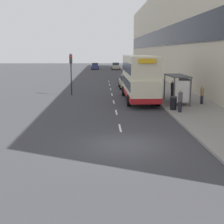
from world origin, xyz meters
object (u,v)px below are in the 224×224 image
at_px(car_0, 116,66).
at_px(litter_bin, 173,103).
at_px(pedestrian_1, 172,89).
at_px(double_decker_bus_near, 139,77).
at_px(car_3, 127,75).
at_px(pedestrian_at_shelter, 180,101).
at_px(pedestrian_2, 202,95).
at_px(car_2, 95,66).
at_px(bus_shelter, 180,84).
at_px(traffic_light_far_kerb, 71,67).
at_px(car_1, 127,82).

xyz_separation_m(car_0, litter_bin, (2.00, -58.06, -0.20)).
relative_size(car_0, pedestrian_1, 2.41).
height_order(double_decker_bus_near, litter_bin, double_decker_bus_near).
bearing_deg(car_3, double_decker_bus_near, -91.57).
xyz_separation_m(double_decker_bus_near, pedestrian_1, (3.50, 1.13, -1.29)).
xyz_separation_m(pedestrian_at_shelter, pedestrian_2, (2.85, 3.65, -0.07)).
bearing_deg(car_2, car_0, 174.65).
relative_size(pedestrian_2, litter_bin, 1.53).
distance_m(bus_shelter, car_0, 55.12).
bearing_deg(car_3, traffic_light_far_kerb, -113.55).
height_order(double_decker_bus_near, car_0, double_decker_bus_near).
height_order(car_2, traffic_light_far_kerb, traffic_light_far_kerb).
distance_m(car_0, pedestrian_at_shelter, 59.17).
bearing_deg(litter_bin, car_2, 97.19).
bearing_deg(car_2, traffic_light_far_kerb, 88.17).
height_order(car_1, traffic_light_far_kerb, traffic_light_far_kerb).
distance_m(bus_shelter, pedestrian_1, 3.82).
bearing_deg(car_0, pedestrian_at_shelter, -87.81).
bearing_deg(bus_shelter, litter_bin, -111.84).
bearing_deg(car_2, car_3, 100.45).
bearing_deg(traffic_light_far_kerb, double_decker_bus_near, -29.70).
bearing_deg(car_0, car_2, 174.65).
bearing_deg(litter_bin, car_0, 91.97).
bearing_deg(car_1, car_2, 96.59).
bearing_deg(double_decker_bus_near, pedestrian_2, -30.31).
height_order(double_decker_bus_near, car_1, double_decker_bus_near).
distance_m(pedestrian_1, pedestrian_2, 4.50).
xyz_separation_m(double_decker_bus_near, pedestrian_2, (5.19, -3.03, -1.32)).
relative_size(double_decker_bus_near, litter_bin, 9.89).
bearing_deg(pedestrian_2, car_3, 100.85).
bearing_deg(double_decker_bus_near, car_2, 95.73).
height_order(bus_shelter, litter_bin, bus_shelter).
distance_m(bus_shelter, pedestrian_2, 2.15).
relative_size(bus_shelter, pedestrian_2, 2.62).
height_order(car_0, pedestrian_at_shelter, pedestrian_at_shelter).
relative_size(bus_shelter, car_0, 1.05).
distance_m(bus_shelter, car_2, 56.19).
bearing_deg(pedestrian_1, pedestrian_2, -67.91).
bearing_deg(car_1, car_0, 89.38).
bearing_deg(car_2, bus_shelter, 98.81).
bearing_deg(pedestrian_2, litter_bin, -140.21).
xyz_separation_m(car_1, litter_bin, (2.45, -15.86, -0.17)).
xyz_separation_m(car_2, traffic_light_far_kerb, (-1.56, -49.02, 2.17)).
xyz_separation_m(bus_shelter, car_3, (-2.72, 23.60, -1.01)).
bearing_deg(litter_bin, pedestrian_1, 78.12).
bearing_deg(bus_shelter, car_2, 98.81).
xyz_separation_m(bus_shelter, double_decker_bus_near, (-3.30, 2.58, 0.41)).
bearing_deg(traffic_light_far_kerb, bus_shelter, -32.57).
distance_m(pedestrian_1, traffic_light_far_kerb, 10.93).
bearing_deg(pedestrian_at_shelter, car_0, 92.19).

